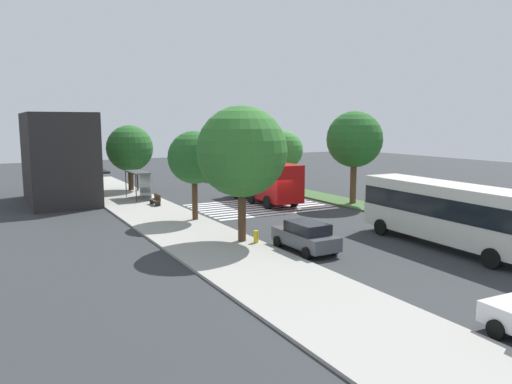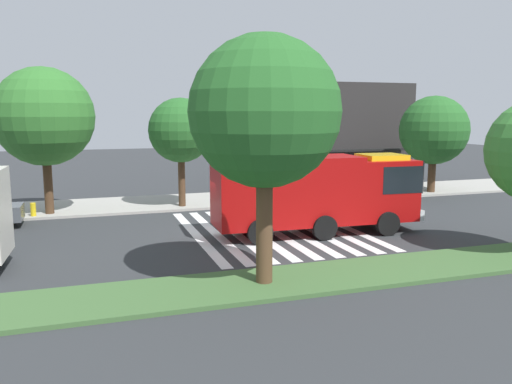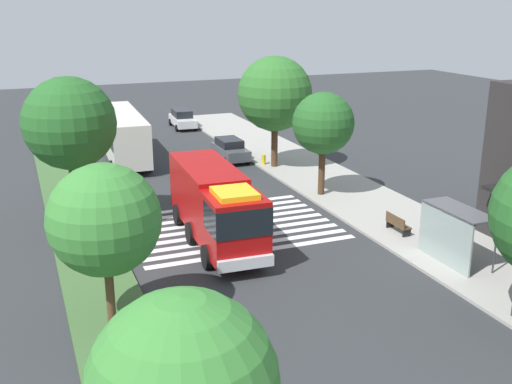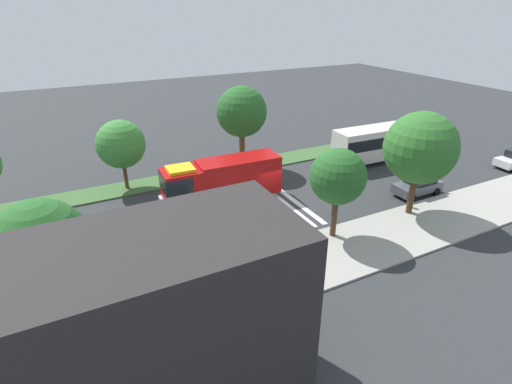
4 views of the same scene
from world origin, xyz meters
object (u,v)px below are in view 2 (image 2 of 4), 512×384
object	(u,v)px
bus_stop_shelter	(350,169)
sidewalk_tree_west	(181,131)
sidewalk_tree_far_west	(44,117)
fire_hydrant	(33,209)
fire_truck	(322,190)
sidewalk_tree_east	(434,130)
bench_near_shelter	(293,191)
street_lamp	(424,139)
median_tree_far_west	(265,113)

from	to	relation	value
bus_stop_shelter	sidewalk_tree_west	xyz separation A→B (m)	(-11.22, -0.60, 2.61)
sidewalk_tree_west	sidewalk_tree_far_west	bearing A→B (deg)	180.00
fire_hydrant	fire_truck	bearing A→B (deg)	-31.17
bus_stop_shelter	sidewalk_tree_east	world-z (taller)	sidewalk_tree_east
fire_truck	sidewalk_tree_far_west	bearing A→B (deg)	148.02
sidewalk_tree_far_west	sidewalk_tree_west	bearing A→B (deg)	-0.00
fire_truck	sidewalk_tree_east	size ratio (longest dim) A/B	1.48
bench_near_shelter	sidewalk_tree_far_west	size ratio (longest dim) A/B	0.21
bus_stop_shelter	street_lamp	distance (m)	5.41
bus_stop_shelter	sidewalk_tree_far_west	size ratio (longest dim) A/B	0.45
bus_stop_shelter	sidewalk_tree_far_west	xyz separation A→B (m)	(-18.41, -0.60, 3.41)
sidewalk_tree_west	sidewalk_tree_east	world-z (taller)	sidewalk_tree_east
bench_near_shelter	median_tree_far_west	world-z (taller)	median_tree_far_west
street_lamp	bus_stop_shelter	bearing A→B (deg)	168.61
bus_stop_shelter	street_lamp	xyz separation A→B (m)	(4.97, -1.00, 1.89)
sidewalk_tree_west	bench_near_shelter	bearing A→B (deg)	4.62
sidewalk_tree_far_west	sidewalk_tree_east	size ratio (longest dim) A/B	1.19
fire_truck	sidewalk_tree_far_west	distance (m)	15.06
street_lamp	median_tree_far_west	xyz separation A→B (m)	(-16.15, -13.97, 1.73)
fire_truck	fire_hydrant	xyz separation A→B (m)	(-12.91, 7.81, -1.55)
sidewalk_tree_west	median_tree_far_west	world-z (taller)	median_tree_far_west
fire_truck	bench_near_shelter	bearing A→B (deg)	78.07
sidewalk_tree_far_west	fire_truck	bearing A→B (deg)	-34.39
sidewalk_tree_far_west	median_tree_far_west	distance (m)	16.08
bus_stop_shelter	bench_near_shelter	world-z (taller)	bus_stop_shelter
bench_near_shelter	sidewalk_tree_far_west	distance (m)	15.17
street_lamp	sidewalk_tree_east	bearing A→B (deg)	21.39
bench_near_shelter	street_lamp	xyz separation A→B (m)	(8.97, -0.98, 3.19)
bus_stop_shelter	median_tree_far_west	size ratio (longest dim) A/B	0.45
sidewalk_tree_east	sidewalk_tree_far_west	bearing A→B (deg)	180.00
sidewalk_tree_west	bus_stop_shelter	bearing A→B (deg)	3.07
street_lamp	sidewalk_tree_east	world-z (taller)	sidewalk_tree_east
bench_near_shelter	street_lamp	distance (m)	9.57
bench_near_shelter	sidewalk_tree_east	distance (m)	10.69
fire_truck	sidewalk_tree_east	bearing A→B (deg)	36.52
street_lamp	fire_hydrant	xyz separation A→B (m)	(-24.15, -0.10, -3.29)
sidewalk_tree_far_west	sidewalk_tree_east	bearing A→B (deg)	-0.00
sidewalk_tree_west	sidewalk_tree_east	distance (m)	17.21
bus_stop_shelter	fire_hydrant	distance (m)	19.26
street_lamp	sidewalk_tree_far_west	world-z (taller)	sidewalk_tree_far_west
median_tree_far_west	bus_stop_shelter	bearing A→B (deg)	53.23
fire_truck	sidewalk_tree_east	world-z (taller)	sidewalk_tree_east
bench_near_shelter	sidewalk_tree_far_west	xyz separation A→B (m)	(-14.41, -0.58, 4.70)
sidewalk_tree_far_west	median_tree_far_west	world-z (taller)	sidewalk_tree_far_west
fire_truck	sidewalk_tree_west	bearing A→B (deg)	123.18
bus_stop_shelter	street_lamp	world-z (taller)	street_lamp
bus_stop_shelter	median_tree_far_west	xyz separation A→B (m)	(-11.18, -14.97, 3.62)
street_lamp	bench_near_shelter	bearing A→B (deg)	173.75
bench_near_shelter	sidewalk_tree_east	size ratio (longest dim) A/B	0.25
fire_truck	median_tree_far_west	distance (m)	8.53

